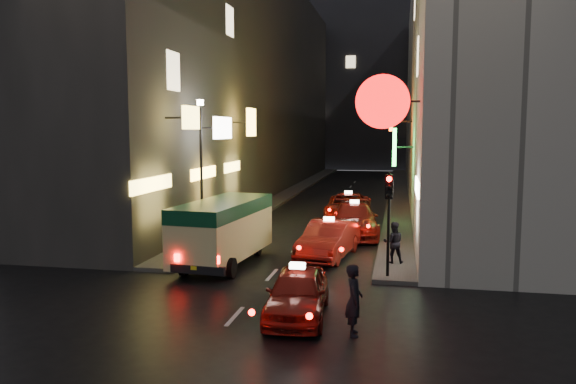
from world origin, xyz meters
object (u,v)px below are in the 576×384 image
Objects in this scene: minibus at (223,225)px; lamp_post at (201,161)px; taxi_near at (297,289)px; traffic_light at (389,202)px; pedestrian_crossing at (354,295)px.

lamp_post reaches higher than minibus.
traffic_light reaches higher than taxi_near.
minibus reaches higher than pedestrian_crossing.
lamp_post is at bearing 121.62° from minibus.
pedestrian_crossing reaches higher than taxi_near.
taxi_near is 1.96m from pedestrian_crossing.
lamp_post reaches higher than taxi_near.
lamp_post is (-2.08, 3.38, 2.19)m from minibus.
minibus reaches higher than taxi_near.
lamp_post is at bearing 151.09° from traffic_light.
pedestrian_crossing is 5.53m from traffic_light.
lamp_post is at bearing 28.68° from pedestrian_crossing.
taxi_near is at bearing -55.89° from lamp_post.
lamp_post reaches higher than traffic_light.
traffic_light is (0.70, 5.23, 1.67)m from pedestrian_crossing.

